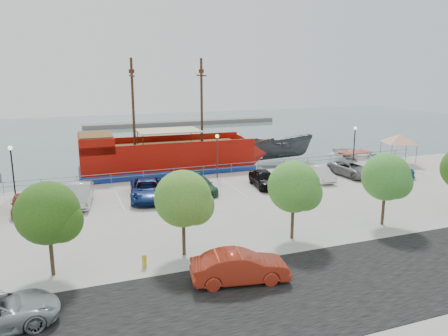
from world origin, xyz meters
name	(u,v)px	position (x,y,z in m)	size (l,w,h in m)	color
ground	(243,206)	(0.00, 0.00, -1.00)	(160.00, 160.00, 0.00)	#4F6464
street	(367,278)	(0.00, -16.00, 0.01)	(100.00, 8.00, 0.04)	black
sidewalk	(306,236)	(0.00, -10.00, 0.01)	(100.00, 4.00, 0.05)	#979694
seawall_railing	(213,169)	(0.00, 7.80, 0.53)	(50.00, 0.06, 1.00)	gray
far_shore	(183,123)	(10.00, 55.00, -0.60)	(40.00, 3.00, 0.80)	slate
pirate_ship	(181,158)	(-2.27, 11.48, 1.18)	(20.77, 6.33, 13.03)	#960C04
patrol_boat	(283,150)	(11.83, 15.02, 0.51)	(2.94, 7.81, 3.02)	#3E4146
speedboat	(355,156)	(20.37, 11.86, -0.28)	(4.95, 6.93, 1.44)	white
dock_west	(81,191)	(-12.65, 9.20, -0.78)	(7.76, 2.22, 0.44)	gray
dock_mid	(269,173)	(7.08, 9.20, -0.82)	(6.36, 1.82, 0.36)	gray
dock_east	(345,166)	(16.92, 9.20, -0.81)	(6.58, 1.88, 0.38)	slate
canopy_tent	(400,134)	(21.21, 5.38, 3.33)	(6.04, 6.04, 3.83)	slate
street_sedan	(240,267)	(-6.25, -14.04, 0.81)	(1.70, 4.89, 1.61)	#A42A18
fire_hydrant	(144,261)	(-10.43, -10.80, 0.42)	(0.27, 0.27, 0.77)	gold
lamp_post_left	(12,162)	(-18.00, 6.50, 2.94)	(0.36, 0.36, 4.28)	black
lamp_post_mid	(217,148)	(0.00, 6.50, 2.94)	(0.36, 0.36, 4.28)	black
lamp_post_right	(355,139)	(16.00, 6.50, 2.94)	(0.36, 0.36, 4.28)	black
tree_b	(51,215)	(-14.85, -10.07, 3.30)	(3.30, 3.20, 5.00)	#473321
tree_c	(186,200)	(-7.85, -10.07, 3.30)	(3.30, 3.20, 5.00)	#473321
tree_d	(296,188)	(-0.85, -10.07, 3.30)	(3.30, 3.20, 5.00)	#473321
tree_e	(388,178)	(6.15, -10.07, 3.30)	(3.30, 3.20, 5.00)	#473321
parked_car_a	(23,203)	(-17.07, 1.67, 0.69)	(1.63, 4.04, 1.38)	#962E14
parked_car_b	(80,195)	(-13.05, 2.09, 0.83)	(1.75, 5.02, 1.66)	#B6B6B6
parked_car_c	(147,189)	(-7.81, 1.76, 0.81)	(2.69, 5.83, 1.62)	navy
parked_car_d	(201,185)	(-3.13, 2.08, 0.66)	(1.86, 4.57, 1.33)	#255334
parked_car_e	(264,179)	(2.74, 1.76, 0.77)	(1.83, 4.54, 1.55)	black
parked_car_f	(320,174)	(8.73, 1.88, 0.70)	(1.47, 4.22, 1.39)	silver
parked_car_g	(352,169)	(12.69, 2.31, 0.74)	(2.46, 5.33, 1.48)	slate
parked_car_h	(391,166)	(16.85, 1.55, 0.80)	(2.25, 5.53, 1.60)	#1A6183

